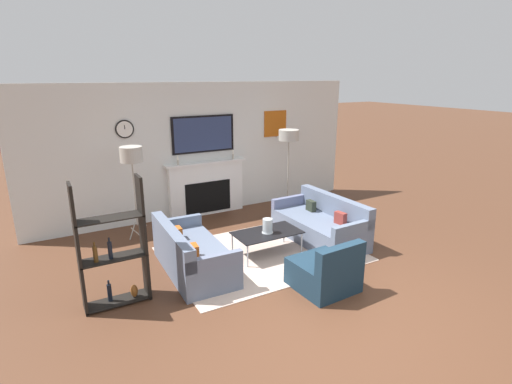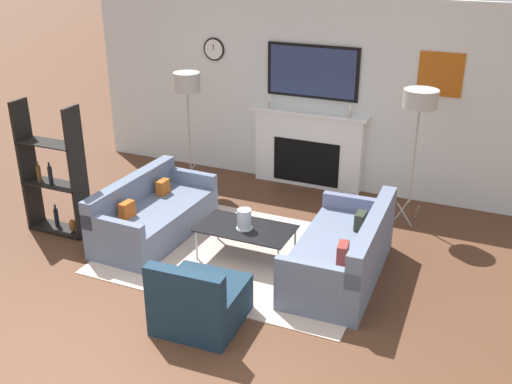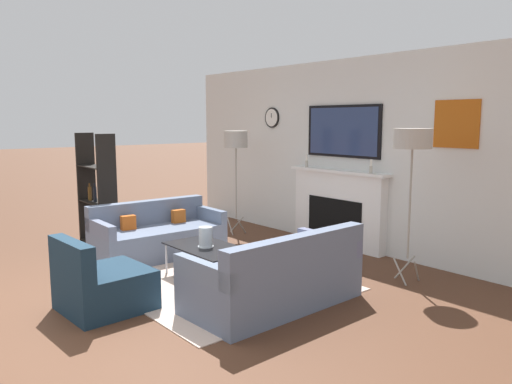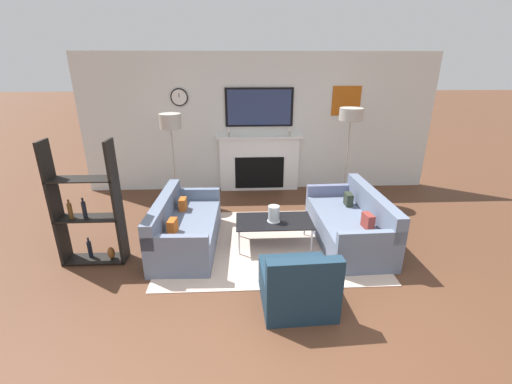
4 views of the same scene
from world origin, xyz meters
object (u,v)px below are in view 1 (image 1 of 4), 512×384
Objects in this scene: coffee_table at (267,233)px; floor_lamp_right at (289,136)px; shelf_unit at (113,250)px; floor_lamp_left at (131,156)px; couch_right at (321,225)px; couch_left at (191,255)px; armchair at (325,272)px; hurricane_candle at (268,227)px.

floor_lamp_right is at bearing 48.13° from coffee_table.
floor_lamp_left is at bearing 69.77° from shelf_unit.
couch_right reaches higher than coffee_table.
floor_lamp_right is (1.53, 1.70, 1.24)m from coffee_table.
couch_left reaches higher than coffee_table.
couch_left is 2.11m from floor_lamp_left.
floor_lamp_left reaches higher than armchair.
floor_lamp_right reaches higher than shelf_unit.
floor_lamp_left is at bearing 180.00° from floor_lamp_right.
armchair is 0.50× the size of shelf_unit.
armchair is 1.34m from hurricane_candle.
floor_lamp_right is (1.40, 3.04, 1.36)m from armchair.
couch_left is 1.05× the size of shelf_unit.
armchair is (1.41, -1.38, -0.02)m from couch_left.
armchair is at bearing -59.25° from floor_lamp_left.
shelf_unit is at bearing -152.96° from floor_lamp_right.
floor_lamp_left is (-1.81, 3.04, 1.26)m from armchair.
floor_lamp_right is at bearing -0.00° from floor_lamp_left.
shelf_unit reaches higher than armchair.
armchair is 0.49× the size of floor_lamp_left.
couch_right is 2.20× the size of armchair.
couch_right is 2.16m from floor_lamp_right.
floor_lamp_right is at bearing 27.04° from shelf_unit.
shelf_unit reaches higher than coffee_table.
coffee_table is at bearing -45.37° from floor_lamp_left.
hurricane_candle is 0.13× the size of floor_lamp_right.
floor_lamp_right is (2.81, 1.66, 1.34)m from couch_left.
couch_left is 1.03× the size of floor_lamp_left.
hurricane_candle is at bearing -176.61° from couch_right.
floor_lamp_left is at bearing 103.48° from couch_left.
floor_lamp_left is (-1.67, 1.73, 1.02)m from hurricane_candle.
couch_left is 1.97m from armchair.
hurricane_candle is at bearing -131.63° from floor_lamp_right.
couch_right is at bearing -103.38° from floor_lamp_right.
couch_left is 1.29m from coffee_table.
hurricane_candle is (-0.01, -0.02, 0.13)m from coffee_table.
couch_right is 7.64× the size of hurricane_candle.
shelf_unit is (-0.74, -2.02, -0.77)m from floor_lamp_left.
floor_lamp_right reaches higher than coffee_table.
couch_right is at bearing -30.54° from floor_lamp_left.
hurricane_candle is at bearing 95.84° from armchair.
hurricane_candle is (-1.14, -0.07, 0.22)m from couch_right.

